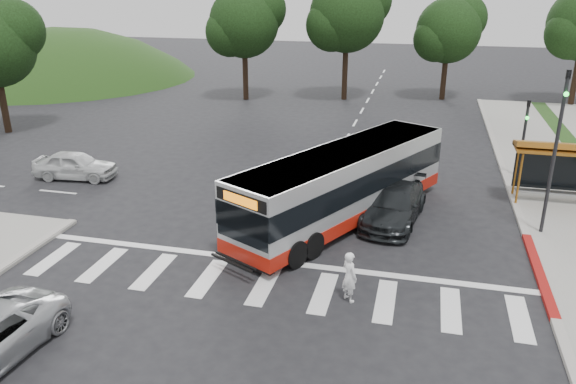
% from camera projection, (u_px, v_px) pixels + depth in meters
% --- Properties ---
extents(ground, '(140.00, 140.00, 0.00)m').
position_uv_depth(ground, '(298.00, 225.00, 23.19)').
color(ground, black).
rests_on(ground, ground).
extents(sidewalk_east, '(4.00, 40.00, 0.12)m').
position_uv_depth(sidewalk_east, '(549.00, 182.00, 27.95)').
color(sidewalk_east, gray).
rests_on(sidewalk_east, ground).
extents(curb_east, '(0.30, 40.00, 0.15)m').
position_uv_depth(curb_east, '(506.00, 178.00, 28.39)').
color(curb_east, '#9E9991').
rests_on(curb_east, ground).
extents(curb_east_red, '(0.32, 6.00, 0.15)m').
position_uv_depth(curb_east_red, '(539.00, 272.00, 19.33)').
color(curb_east_red, maroon).
rests_on(curb_east_red, ground).
extents(hillside_nw, '(44.00, 44.00, 10.00)m').
position_uv_depth(hillside_nw, '(60.00, 77.00, 57.56)').
color(hillside_nw, '#173B13').
rests_on(hillside_nw, ground).
extents(crosswalk_ladder, '(18.00, 2.60, 0.01)m').
position_uv_depth(crosswalk_ladder, '(264.00, 285.00, 18.65)').
color(crosswalk_ladder, silver).
rests_on(crosswalk_ladder, ground).
extents(bus_shelter, '(4.20, 1.60, 2.86)m').
position_uv_depth(bus_shelter, '(564.00, 154.00, 24.55)').
color(bus_shelter, '#9D5D1A').
rests_on(bus_shelter, sidewalk_east).
extents(traffic_signal_ne_tall, '(0.18, 0.37, 6.50)m').
position_uv_depth(traffic_signal_ne_tall, '(557.00, 140.00, 21.00)').
color(traffic_signal_ne_tall, black).
rests_on(traffic_signal_ne_tall, ground).
extents(traffic_signal_ne_short, '(0.18, 0.37, 4.00)m').
position_uv_depth(traffic_signal_ne_short, '(525.00, 130.00, 27.84)').
color(traffic_signal_ne_short, black).
rests_on(traffic_signal_ne_short, ground).
extents(tree_north_a, '(6.60, 6.15, 10.17)m').
position_uv_depth(tree_north_a, '(348.00, 13.00, 44.77)').
color(tree_north_a, black).
rests_on(tree_north_a, ground).
extents(tree_north_b, '(5.72, 5.33, 8.43)m').
position_uv_depth(tree_north_b, '(449.00, 29.00, 45.23)').
color(tree_north_b, black).
rests_on(tree_north_b, ground).
extents(tree_north_c, '(6.16, 5.74, 9.30)m').
position_uv_depth(tree_north_c, '(245.00, 21.00, 44.98)').
color(tree_north_c, black).
rests_on(tree_north_c, ground).
extents(transit_bus, '(7.67, 11.64, 3.04)m').
position_uv_depth(transit_bus, '(344.00, 186.00, 23.18)').
color(transit_bus, '#A5A8AA').
rests_on(transit_bus, ground).
extents(pedestrian, '(0.72, 0.71, 1.68)m').
position_uv_depth(pedestrian, '(349.00, 277.00, 17.53)').
color(pedestrian, white).
rests_on(pedestrian, ground).
extents(dark_sedan, '(2.79, 5.33, 1.48)m').
position_uv_depth(dark_sedan, '(394.00, 205.00, 23.35)').
color(dark_sedan, black).
rests_on(dark_sedan, ground).
extents(west_car_white, '(4.26, 2.07, 1.40)m').
position_uv_depth(west_car_white, '(75.00, 165.00, 28.38)').
color(west_car_white, silver).
rests_on(west_car_white, ground).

